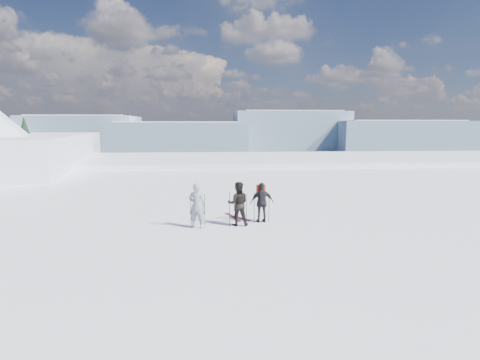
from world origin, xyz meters
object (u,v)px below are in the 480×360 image
object	(u,v)px
skis_loose	(235,217)
skier_grey	(197,206)
skier_dark	(238,204)
skier_pack	(262,203)

from	to	relation	value
skis_loose	skier_grey	bearing A→B (deg)	-135.50
skier_grey	skis_loose	distance (m)	2.36
skier_dark	skier_pack	xyz separation A→B (m)	(1.01, 0.40, -0.05)
skier_grey	skis_loose	xyz separation A→B (m)	(1.57, 1.54, -0.86)
skier_pack	skis_loose	world-z (taller)	skier_pack
skier_grey	skier_pack	size ratio (longest dim) A/B	1.07
skier_grey	skier_dark	distance (m)	1.62
skier_grey	skier_dark	size ratio (longest dim) A/B	1.01
skis_loose	skier_pack	bearing A→B (deg)	-40.74
skier_pack	skis_loose	xyz separation A→B (m)	(-1.04, 0.90, -0.80)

